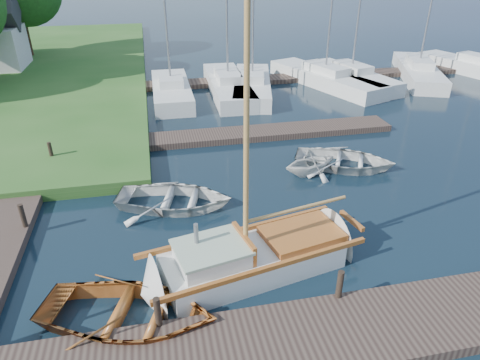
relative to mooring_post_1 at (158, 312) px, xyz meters
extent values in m
plane|color=black|center=(3.00, 5.00, -0.70)|extent=(160.00, 160.00, 0.00)
cube|color=#32241F|center=(3.00, -1.00, -0.55)|extent=(18.00, 2.20, 0.30)
cube|color=#32241F|center=(-5.00, 7.00, -0.55)|extent=(2.20, 18.00, 0.30)
cube|color=#32241F|center=(5.00, 11.50, -0.55)|extent=(14.00, 1.60, 0.30)
cube|color=#32241F|center=(13.00, 21.00, -0.55)|extent=(30.00, 1.60, 0.30)
cylinder|color=black|center=(0.00, 0.00, 0.00)|extent=(0.16, 0.16, 0.80)
cylinder|color=black|center=(4.50, 0.00, 0.00)|extent=(0.16, 0.16, 0.80)
cylinder|color=black|center=(-4.00, 5.00, 0.00)|extent=(0.16, 0.16, 0.80)
cylinder|color=black|center=(-4.00, 10.00, 0.00)|extent=(0.16, 0.16, 0.80)
cube|color=silver|center=(2.67, 1.83, -0.47)|extent=(5.31, 3.01, 0.90)
cone|color=silver|center=(5.66, 2.47, -0.47)|extent=(1.68, 2.19, 1.96)
cone|color=silver|center=(-0.21, 1.21, -0.47)|extent=(1.39, 2.13, 1.96)
cube|color=brown|center=(2.48, 2.74, 0.04)|extent=(6.09, 1.42, 0.14)
cube|color=brown|center=(2.87, 0.91, 0.04)|extent=(6.09, 1.42, 0.14)
cube|color=brown|center=(6.00, 2.54, 0.04)|extent=(0.35, 1.10, 0.14)
cube|color=silver|center=(1.50, 1.57, 0.20)|extent=(2.05, 1.75, 0.44)
cube|color=#A2B89C|center=(1.50, 1.57, 0.45)|extent=(2.17, 1.87, 0.08)
cube|color=brown|center=(2.43, 1.77, 0.28)|extent=(0.41, 1.39, 0.60)
cylinder|color=slate|center=(1.14, 1.80, 0.78)|extent=(0.12, 0.12, 0.60)
cube|color=brown|center=(4.24, 2.16, 0.08)|extent=(2.47, 1.93, 0.20)
cylinder|color=olive|center=(2.48, 1.78, 4.18)|extent=(0.14, 0.14, 8.40)
cylinder|color=olive|center=(4.04, 2.12, 0.98)|extent=(3.15, 0.77, 0.10)
imported|color=brown|center=(-0.72, 0.47, -0.25)|extent=(5.15, 4.39, 0.90)
imported|color=silver|center=(0.77, 5.71, -0.28)|extent=(4.71, 3.92, 0.84)
imported|color=silver|center=(7.98, 7.40, -0.28)|extent=(4.95, 4.43, 0.84)
imported|color=silver|center=(6.37, 7.15, -0.09)|extent=(2.73, 2.50, 1.21)
cube|color=silver|center=(1.54, 18.52, -0.25)|extent=(2.27, 7.41, 0.90)
cube|color=silver|center=(1.54, 18.52, 0.45)|extent=(1.42, 2.60, 0.50)
cube|color=silver|center=(5.14, 18.90, -0.25)|extent=(2.45, 8.86, 0.90)
cube|color=silver|center=(5.14, 18.90, 0.45)|extent=(1.49, 3.12, 0.50)
cylinder|color=slate|center=(5.14, 18.90, 4.56)|extent=(0.12, 0.12, 8.71)
cube|color=silver|center=(6.66, 18.59, -0.25)|extent=(4.06, 8.53, 0.90)
cube|color=silver|center=(6.66, 18.59, 0.45)|extent=(2.04, 3.13, 0.50)
cube|color=silver|center=(11.85, 19.27, -0.25)|extent=(5.35, 9.56, 0.90)
cube|color=silver|center=(11.85, 19.27, 0.45)|extent=(2.46, 3.57, 0.50)
cube|color=silver|center=(13.72, 19.23, -0.25)|extent=(4.03, 8.22, 0.90)
cube|color=silver|center=(13.72, 19.23, 0.45)|extent=(2.02, 3.03, 0.50)
cylinder|color=slate|center=(13.72, 19.23, 4.63)|extent=(0.12, 0.12, 8.86)
cube|color=silver|center=(19.07, 19.72, -0.25)|extent=(5.42, 9.32, 0.90)
cube|color=silver|center=(19.07, 19.72, 0.45)|extent=(2.48, 3.49, 0.50)
cube|color=silver|center=(23.95, 19.49, -0.25)|extent=(4.97, 9.85, 0.90)
cylinder|color=#332114|center=(-9.00, 31.00, 1.64)|extent=(0.36, 0.36, 3.67)
camera|label=1|loc=(0.37, -7.48, 7.36)|focal=32.00mm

